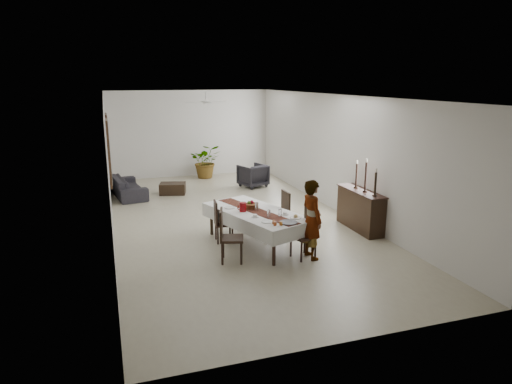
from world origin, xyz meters
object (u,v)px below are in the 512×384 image
(red_pitcher, at_px, (243,207))
(sideboard_body, at_px, (360,210))
(dining_table_top, at_px, (256,213))
(woman, at_px, (312,219))
(sofa, at_px, (128,186))

(red_pitcher, xyz_separation_m, sideboard_body, (3.04, 0.16, -0.40))
(dining_table_top, distance_m, woman, 1.38)
(woman, bearing_deg, sideboard_body, -60.20)
(sofa, bearing_deg, woman, -161.27)
(dining_table_top, relative_size, red_pitcher, 12.00)
(dining_table_top, xyz_separation_m, red_pitcher, (-0.29, 0.06, 0.14))
(dining_table_top, height_order, red_pitcher, red_pitcher)
(sideboard_body, bearing_deg, dining_table_top, -175.43)
(woman, relative_size, sofa, 0.79)
(dining_table_top, bearing_deg, red_pitcher, 149.04)
(red_pitcher, xyz_separation_m, woman, (1.12, -1.16, -0.05))
(red_pitcher, distance_m, woman, 1.61)
(woman, bearing_deg, red_pitcher, 39.45)
(sofa, bearing_deg, sideboard_body, -142.96)
(red_pitcher, height_order, sofa, red_pitcher)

